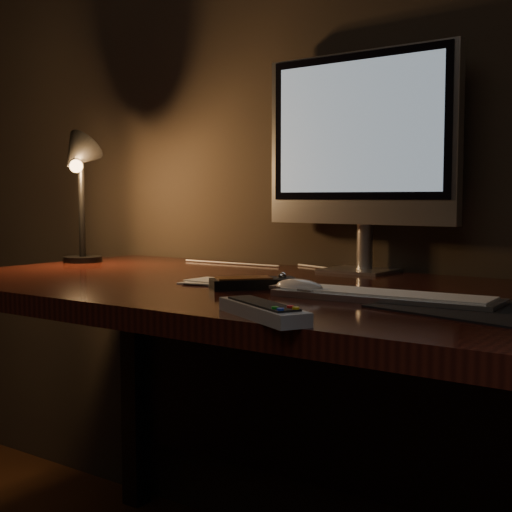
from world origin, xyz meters
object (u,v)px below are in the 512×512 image
Objects in this scene: desk at (305,344)px; desk_lamp at (78,174)px; mouse at (299,289)px; monitor at (360,143)px; media_remote at (254,283)px; keyboard at (385,296)px; tv_remote at (263,310)px.

desk is 0.80m from desk_lamp.
desk is 15.71× the size of mouse.
monitor reaches higher than media_remote.
media_remote is at bearing -91.32° from monitor.
media_remote reaches higher than mouse.
desk is 0.20m from media_remote.
monitor reaches higher than desk.
keyboard is (0.25, -0.39, -0.29)m from monitor.
desk_lamp is at bearing 178.20° from desk.
monitor is 4.99× the size of mouse.
desk is 0.23m from mouse.
media_remote is (-0.02, -0.39, -0.29)m from monitor.
monitor is at bearing 133.53° from tv_remote.
desk is at bearing -86.21° from monitor.
mouse is 0.85m from desk_lamp.
tv_remote is (-0.07, -0.27, 0.00)m from keyboard.
keyboard is 0.27m from media_remote.
monitor is (-0.01, 0.25, 0.43)m from desk.
media_remote is at bearing 177.40° from keyboard.
mouse is 0.26m from tv_remote.
media_remote is 0.46× the size of desk_lamp.
monitor is at bearing 37.86° from media_remote.
monitor is at bearing 119.63° from keyboard.
desk_lamp is (-0.89, 0.43, 0.23)m from tv_remote.
mouse is (0.09, -0.41, -0.29)m from monitor.
desk_lamp is (-0.69, 0.16, 0.23)m from media_remote.
tv_remote is at bearing -66.49° from desk.
mouse is at bearing -75.40° from monitor.
tv_remote is 0.57× the size of desk_lamp.
media_remote reaches higher than tv_remote.
mouse is at bearing -33.59° from desk_lamp.
tv_remote is at bearing -59.14° from mouse.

